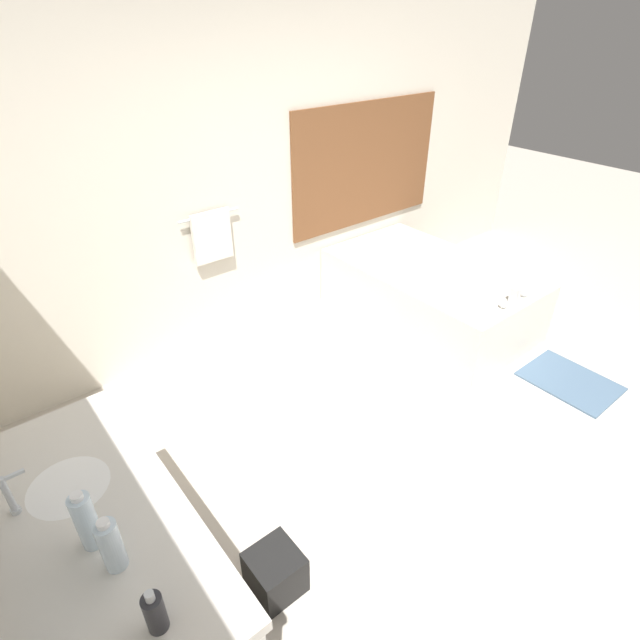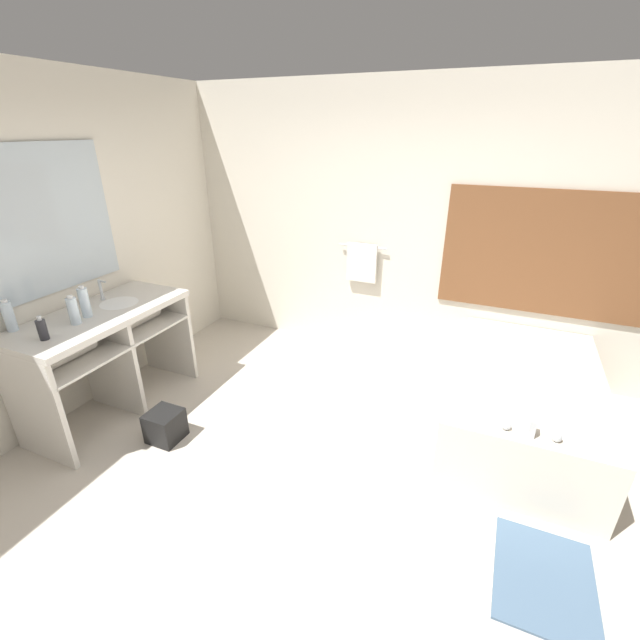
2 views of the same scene
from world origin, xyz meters
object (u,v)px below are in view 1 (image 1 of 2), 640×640
bathtub (429,291)px  water_bottle_3 (86,521)px  waste_bin (275,572)px  water_bottle_2 (111,546)px  soap_dispenser (155,612)px

bathtub → water_bottle_3: size_ratio=7.23×
bathtub → water_bottle_3: bearing=-160.2°
waste_bin → water_bottle_3: bearing=174.7°
water_bottle_2 → water_bottle_3: water_bottle_3 is taller
water_bottle_2 → water_bottle_3: size_ratio=0.89×
water_bottle_3 → soap_dispenser: water_bottle_3 is taller
water_bottle_3 → soap_dispenser: bearing=-81.5°
water_bottle_3 → water_bottle_2: bearing=-75.7°
waste_bin → water_bottle_2: bearing=-173.6°
water_bottle_2 → soap_dispenser: (0.03, -0.27, -0.03)m
bathtub → water_bottle_2: bearing=-157.9°
bathtub → soap_dispenser: soap_dispenser is taller
soap_dispenser → waste_bin: (0.61, 0.34, -0.87)m
water_bottle_3 → soap_dispenser: size_ratio=1.43×
bathtub → waste_bin: bathtub is taller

